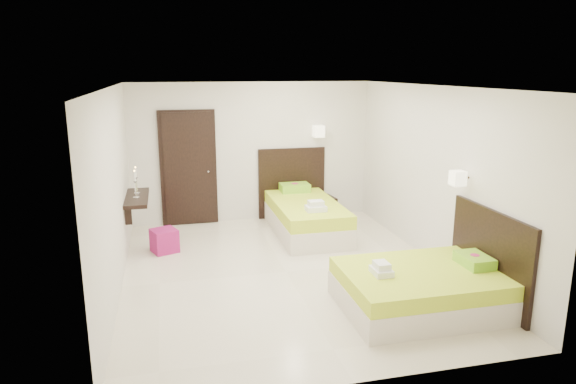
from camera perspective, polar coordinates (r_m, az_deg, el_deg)
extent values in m
plane|color=beige|center=(7.43, -0.22, -8.86)|extent=(5.50, 5.50, 0.00)
cube|color=beige|center=(9.06, 2.00, -3.51)|extent=(1.09, 2.17, 0.35)
cube|color=#ADCE21|center=(8.98, 2.02, -1.79)|extent=(1.07, 2.15, 0.22)
cube|color=black|center=(9.92, 0.41, 1.02)|extent=(1.30, 0.05, 1.36)
cube|color=#84C524|center=(9.70, 0.75, 0.50)|extent=(0.54, 0.37, 0.15)
cylinder|color=#BF2D63|center=(9.68, 0.75, 0.95)|extent=(0.13, 0.13, 0.00)
cube|color=white|center=(8.39, 3.11, -1.83)|extent=(0.33, 0.24, 0.09)
cube|color=white|center=(8.37, 3.12, -1.26)|extent=(0.24, 0.18, 0.09)
cube|color=#F8F1CC|center=(9.74, 3.41, 6.75)|extent=(0.20, 0.20, 0.22)
cylinder|color=#2D2116|center=(9.81, 3.27, 6.81)|extent=(0.03, 0.16, 0.03)
cube|color=beige|center=(6.52, 14.43, -11.18)|extent=(1.88, 1.41, 0.30)
cube|color=#ADCE21|center=(6.42, 14.56, -9.20)|extent=(1.86, 1.39, 0.19)
cube|color=black|center=(6.81, 21.48, -6.67)|extent=(0.05, 1.59, 1.17)
cube|color=#84C524|center=(6.71, 20.00, -7.14)|extent=(0.32, 0.47, 0.13)
cylinder|color=#BF2D63|center=(6.69, 20.05, -6.59)|extent=(0.11, 0.11, 0.00)
cube|color=white|center=(6.16, 10.33, -8.66)|extent=(0.21, 0.28, 0.08)
cube|color=white|center=(6.13, 10.36, -8.01)|extent=(0.15, 0.21, 0.08)
cube|color=#F8F1CC|center=(6.97, 18.34, 1.47)|extent=(0.17, 0.17, 0.19)
cylinder|color=#2D2116|center=(7.02, 18.90, 1.50)|extent=(0.16, 0.03, 0.03)
cube|color=black|center=(9.87, 3.68, -1.82)|extent=(0.55, 0.50, 0.44)
cube|color=#891252|center=(8.37, -13.58, -5.27)|extent=(0.47, 0.47, 0.37)
cube|color=black|center=(9.57, -11.00, 2.57)|extent=(1.02, 0.06, 2.14)
cube|color=black|center=(9.53, -10.99, 2.53)|extent=(0.88, 0.04, 2.06)
cylinder|color=silver|center=(9.53, -8.87, 2.31)|extent=(0.03, 0.10, 0.03)
cube|color=black|center=(8.54, -16.45, -0.63)|extent=(0.35, 1.20, 0.06)
cube|color=black|center=(8.15, -17.33, -2.45)|extent=(0.10, 0.04, 0.30)
cube|color=black|center=(9.02, -16.98, -0.92)|extent=(0.10, 0.04, 0.30)
cylinder|color=silver|center=(8.38, -16.51, -0.61)|extent=(0.10, 0.10, 0.02)
cylinder|color=silver|center=(8.36, -16.57, 0.18)|extent=(0.02, 0.02, 0.22)
cone|color=silver|center=(8.33, -16.62, 1.05)|extent=(0.07, 0.07, 0.04)
cylinder|color=white|center=(8.31, -16.67, 1.69)|extent=(0.02, 0.02, 0.15)
sphere|color=#FFB23F|center=(8.29, -16.71, 2.28)|extent=(0.02, 0.02, 0.02)
cylinder|color=silver|center=(8.68, -16.42, -0.14)|extent=(0.10, 0.10, 0.02)
cylinder|color=silver|center=(8.65, -16.47, 0.63)|extent=(0.02, 0.02, 0.22)
cone|color=silver|center=(8.62, -16.53, 1.47)|extent=(0.07, 0.07, 0.04)
cylinder|color=white|center=(8.60, -16.57, 2.09)|extent=(0.02, 0.02, 0.15)
sphere|color=#FFB23F|center=(8.59, -16.61, 2.66)|extent=(0.02, 0.02, 0.02)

